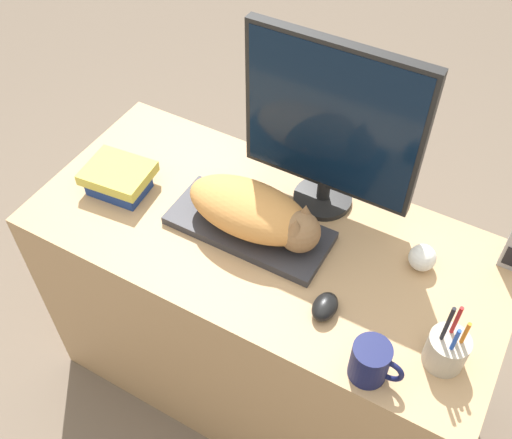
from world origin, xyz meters
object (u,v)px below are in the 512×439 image
(baseball, at_px, (422,258))
(monitor, at_px, (331,125))
(book_stack, at_px, (118,179))
(keyboard, at_px, (249,228))
(computer_mouse, at_px, (325,307))
(pen_cup, at_px, (447,349))
(cat, at_px, (257,212))
(coffee_mug, at_px, (371,362))

(baseball, bearing_deg, monitor, 164.54)
(monitor, distance_m, book_stack, 0.62)
(keyboard, height_order, monitor, monitor)
(keyboard, distance_m, computer_mouse, 0.31)
(monitor, bearing_deg, pen_cup, -35.49)
(monitor, relative_size, baseball, 7.21)
(keyboard, height_order, book_stack, book_stack)
(cat, bearing_deg, monitor, 63.09)
(book_stack, bearing_deg, coffee_mug, -12.96)
(coffee_mug, xyz_separation_m, baseball, (0.00, 0.34, -0.02))
(pen_cup, xyz_separation_m, baseball, (-0.13, 0.23, -0.01))
(keyboard, distance_m, baseball, 0.45)
(pen_cup, relative_size, baseball, 2.91)
(keyboard, distance_m, coffee_mug, 0.49)
(computer_mouse, bearing_deg, book_stack, 172.25)
(monitor, bearing_deg, book_stack, -155.56)
(keyboard, xyz_separation_m, book_stack, (-0.40, -0.04, 0.03))
(monitor, relative_size, book_stack, 2.56)
(cat, relative_size, coffee_mug, 3.09)
(computer_mouse, xyz_separation_m, pen_cup, (0.28, 0.01, 0.03))
(coffee_mug, relative_size, pen_cup, 0.60)
(computer_mouse, height_order, pen_cup, pen_cup)
(coffee_mug, distance_m, pen_cup, 0.17)
(cat, height_order, book_stack, cat)
(baseball, height_order, book_stack, same)
(baseball, xyz_separation_m, book_stack, (-0.83, -0.15, 0.00))
(keyboard, xyz_separation_m, computer_mouse, (0.28, -0.13, 0.01))
(computer_mouse, height_order, coffee_mug, coffee_mug)
(keyboard, bearing_deg, book_stack, -174.19)
(cat, relative_size, pen_cup, 1.84)
(keyboard, bearing_deg, coffee_mug, -28.12)
(coffee_mug, bearing_deg, cat, 150.58)
(cat, distance_m, monitor, 0.29)
(computer_mouse, bearing_deg, coffee_mug, -33.11)
(keyboard, bearing_deg, computer_mouse, -25.23)
(keyboard, relative_size, computer_mouse, 5.21)
(monitor, xyz_separation_m, coffee_mug, (0.31, -0.43, -0.22))
(monitor, height_order, baseball, monitor)
(keyboard, relative_size, book_stack, 2.23)
(keyboard, relative_size, monitor, 0.87)
(monitor, distance_m, baseball, 0.40)
(monitor, distance_m, coffee_mug, 0.57)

